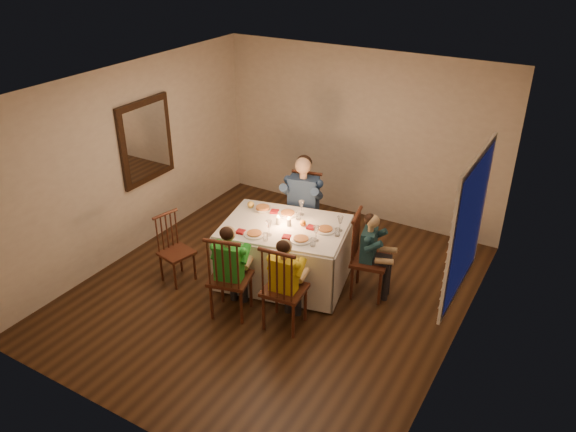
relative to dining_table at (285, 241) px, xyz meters
The scene contains 26 objects.
ground 0.64m from the dining_table, 90.89° to the right, with size 5.00×5.00×0.00m, color black.
wall_left 2.38m from the dining_table, behind, with size 0.02×5.00×2.60m, color beige.
wall_right 2.37m from the dining_table, ahead, with size 0.02×5.00×2.60m, color beige.
wall_back 2.34m from the dining_table, 90.11° to the left, with size 4.50×0.02×2.60m, color beige.
ceiling 2.04m from the dining_table, 90.89° to the right, with size 5.00×5.00×0.00m, color white.
dining_table is the anchor object (origin of this frame).
chair_adult 1.04m from the dining_table, 103.94° to the left, with size 0.46×0.43×1.11m, color #3D1710, non-canonical shape.
chair_near_left 1.10m from the dining_table, 101.79° to the right, with size 0.46×0.43×1.11m, color #3D1710, non-canonical shape.
chair_near_right 1.09m from the dining_table, 59.55° to the right, with size 0.46×0.43×1.11m, color #3D1710, non-canonical shape.
chair_end 1.23m from the dining_table, 14.12° to the left, with size 0.46×0.43×1.11m, color #3D1710, non-canonical shape.
chair_extra 1.50m from the dining_table, 149.40° to the right, with size 0.38×0.37×0.93m, color #3D1710, non-canonical shape.
adult 1.04m from the dining_table, 103.94° to the left, with size 0.54×0.49×1.39m, color navy, non-canonical shape.
child_green 1.10m from the dining_table, 101.79° to the right, with size 0.42×0.39×1.19m, color green, non-canonical shape.
child_yellow 1.09m from the dining_table, 59.55° to the right, with size 0.40×0.37×1.15m, color yellow, non-canonical shape.
child_teal 1.23m from the dining_table, 14.12° to the left, with size 0.38×0.35×1.12m, color #1B3C44, non-canonical shape.
setting_adult 0.38m from the dining_table, 113.12° to the left, with size 0.26×0.26×0.02m, color white.
setting_green 0.50m from the dining_table, 115.58° to the right, with size 0.26×0.26×0.02m, color white.
setting_yellow 0.49m from the dining_table, 32.38° to the right, with size 0.26×0.26×0.02m, color white.
setting_teal 0.57m from the dining_table, 14.91° to the left, with size 0.26×0.26×0.02m, color white.
candle_left 0.30m from the dining_table, 167.64° to the right, with size 0.06×0.06×0.10m, color beige.
candle_right 0.29m from the dining_table, 12.36° to the left, with size 0.06×0.06×0.10m, color beige.
squash 0.72m from the dining_table, 163.09° to the left, with size 0.09×0.09×0.09m, color gold.
orange_fruit 0.35m from the dining_table, 26.21° to the left, with size 0.08×0.08×0.08m, color orange.
serving_bowl 0.54m from the dining_table, 157.62° to the left, with size 0.22×0.22×0.06m, color white.
wall_mirror 2.40m from the dining_table, behind, with size 0.06×0.95×1.15m.
window_blinds 2.39m from the dining_table, ahead, with size 0.07×1.34×1.54m.
Camera 1 is at (3.13, -5.00, 4.17)m, focal length 35.00 mm.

